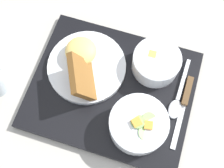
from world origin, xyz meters
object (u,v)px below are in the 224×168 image
(bowl_soup, at_px, (156,62))
(spoon, at_px, (178,99))
(plate_main, at_px, (85,65))
(knife, at_px, (185,98))
(bowl_salad, at_px, (139,124))

(bowl_soup, relative_size, spoon, 0.73)
(bowl_soup, bearing_deg, plate_main, 9.43)
(bowl_soup, height_order, knife, bowl_soup)
(bowl_soup, xyz_separation_m, plate_main, (0.17, 0.03, -0.01))
(bowl_soup, bearing_deg, spoon, 129.72)
(bowl_soup, height_order, spoon, bowl_soup)
(plate_main, height_order, spoon, plate_main)
(spoon, bearing_deg, bowl_soup, -129.64)
(knife, bearing_deg, plate_main, -90.43)
(plate_main, height_order, knife, plate_main)
(bowl_salad, relative_size, bowl_soup, 1.13)
(bowl_salad, height_order, bowl_soup, bowl_salad)
(bowl_soup, distance_m, spoon, 0.10)
(knife, height_order, spoon, knife)
(plate_main, distance_m, spoon, 0.24)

